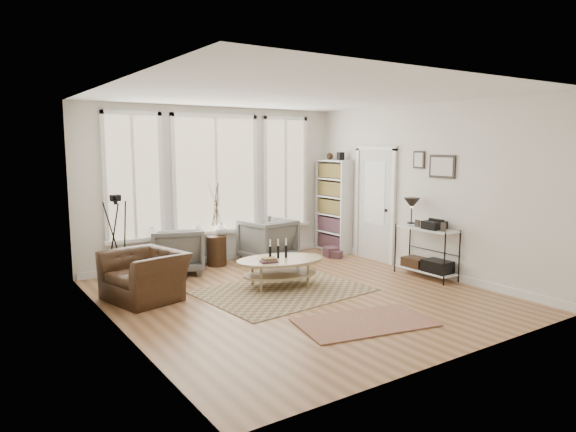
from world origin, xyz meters
TOP-DOWN VIEW (x-y plane):
  - room at (0.02, 0.03)m, footprint 5.50×5.54m
  - bay_window at (0.00, 2.71)m, footprint 4.14×0.12m
  - door at (2.57, 1.15)m, footprint 0.09×1.06m
  - bookcase at (2.44, 2.23)m, footprint 0.31×0.85m
  - low_shelf at (2.38, -0.30)m, footprint 0.38×1.08m
  - wall_art at (2.58, -0.27)m, footprint 0.04×0.88m
  - rug_main at (-0.07, 0.32)m, footprint 2.55×2.01m
  - rug_runner at (-0.00, -1.43)m, footprint 1.82×1.24m
  - coffee_table at (0.02, 0.57)m, footprint 1.55×1.16m
  - armchair_left at (-0.97, 2.32)m, footprint 1.09×1.11m
  - armchair_right at (0.81, 2.21)m, footprint 1.00×1.02m
  - side_table at (-0.16, 2.42)m, footprint 0.37×0.37m
  - vase at (-0.05, 2.45)m, footprint 0.29×0.29m
  - accent_chair at (-1.94, 1.09)m, footprint 1.26×1.16m
  - tripod_camera at (-2.05, 2.04)m, footprint 0.51×0.51m
  - book_stack_near at (2.05, 1.83)m, footprint 0.30×0.35m
  - book_stack_far at (2.05, 1.67)m, footprint 0.24×0.27m

SIDE VIEW (x-z plane):
  - rug_main at x=-0.07m, z-range 0.00..0.01m
  - rug_runner at x=0.00m, z-range 0.01..0.02m
  - book_stack_far at x=2.05m, z-range 0.00..0.14m
  - book_stack_near at x=2.05m, z-range 0.00..0.19m
  - coffee_table at x=0.02m, z-range 0.02..0.66m
  - accent_chair at x=-1.94m, z-range 0.00..0.69m
  - armchair_left at x=-0.97m, z-range 0.00..0.81m
  - armchair_right at x=0.81m, z-range 0.00..0.82m
  - low_shelf at x=2.38m, z-range -0.14..1.16m
  - tripod_camera at x=-2.05m, z-range -0.06..1.38m
  - vase at x=-0.05m, z-range 0.55..0.81m
  - side_table at x=-0.16m, z-range -0.03..1.51m
  - bookcase at x=2.44m, z-range -0.07..1.99m
  - door at x=2.57m, z-range 0.01..2.23m
  - room at x=0.02m, z-range -0.02..2.88m
  - bay_window at x=0.00m, z-range 0.49..2.73m
  - wall_art at x=2.58m, z-range 1.66..2.10m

